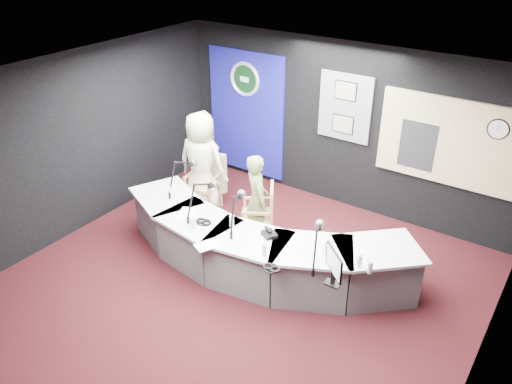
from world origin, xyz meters
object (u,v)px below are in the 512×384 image
Objects in this scene: broadcast_desk at (255,247)px; person_man at (202,163)px; armchair_left at (203,186)px; armchair_right at (257,212)px; person_woman at (257,200)px.

person_man is at bearing 151.64° from broadcast_desk.
armchair_left reaches higher than broadcast_desk.
armchair_right reaches higher than broadcast_desk.
broadcast_desk is 3.08× the size of person_woman.
armchair_left is 0.83× the size of armchair_right.
person_woman is at bearing 158.60° from person_man.
person_man reaches higher than armchair_right.
person_man reaches higher than broadcast_desk.
broadcast_desk is at bearing -38.14° from armchair_left.
person_woman reaches higher than broadcast_desk.
armchair_left is at bearing 151.64° from broadcast_desk.
broadcast_desk is 0.80m from person_woman.
armchair_left is 0.50× the size of person_man.
person_man is 1.35m from person_woman.
person_man reaches higher than person_woman.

